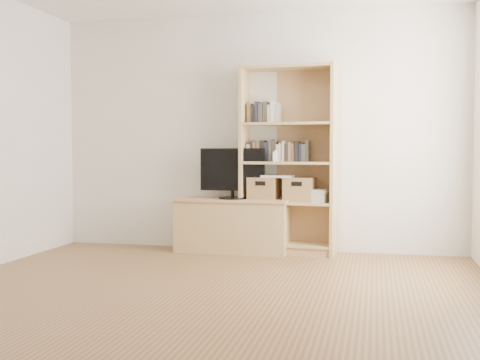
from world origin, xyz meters
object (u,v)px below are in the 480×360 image
(television, at_px, (233,173))
(basket_left, at_px, (264,189))
(baby_monitor, at_px, (276,157))
(bookshelf, at_px, (288,159))
(basket_right, at_px, (299,190))
(laptop, at_px, (278,176))
(tv_stand, at_px, (233,226))

(television, xyz_separation_m, basket_left, (0.33, 0.06, -0.17))
(television, bearing_deg, baby_monitor, -6.28)
(bookshelf, distance_m, television, 0.62)
(television, distance_m, basket_right, 0.74)
(basket_left, relative_size, laptop, 0.95)
(baby_monitor, distance_m, basket_left, 0.40)
(tv_stand, bearing_deg, baby_monitor, -5.63)
(laptop, bearing_deg, baby_monitor, -89.69)
(basket_left, bearing_deg, basket_right, 1.77)
(bookshelf, relative_size, television, 2.84)
(tv_stand, distance_m, bookshelf, 0.94)
(tv_stand, distance_m, basket_right, 0.83)
(basket_right, xyz_separation_m, laptop, (-0.23, 0.00, 0.14))
(bookshelf, bearing_deg, television, -171.15)
(television, xyz_separation_m, laptop, (0.49, 0.04, -0.03))
(bookshelf, height_order, basket_left, bookshelf)
(tv_stand, height_order, baby_monitor, baby_monitor)
(bookshelf, bearing_deg, basket_left, -178.81)
(tv_stand, xyz_separation_m, baby_monitor, (0.48, -0.06, 0.76))
(tv_stand, xyz_separation_m, laptop, (0.49, 0.04, 0.55))
(basket_right, height_order, laptop, laptop)
(bookshelf, distance_m, basket_right, 0.34)
(bookshelf, distance_m, laptop, 0.21)
(bookshelf, xyz_separation_m, basket_right, (0.12, -0.01, -0.32))
(baby_monitor, xyz_separation_m, laptop, (0.01, 0.09, -0.21))
(basket_left, bearing_deg, baby_monitor, -32.39)
(tv_stand, distance_m, television, 0.58)
(television, bearing_deg, tv_stand, -179.69)
(basket_left, bearing_deg, laptop, -3.27)
(basket_left, distance_m, laptop, 0.21)
(tv_stand, bearing_deg, basket_right, 3.57)
(television, bearing_deg, laptop, 4.58)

